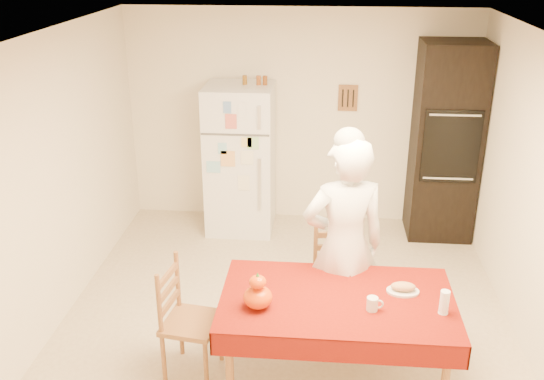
# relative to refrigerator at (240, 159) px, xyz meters

# --- Properties ---
(floor) EXTENTS (4.50, 4.50, 0.00)m
(floor) POSITION_rel_refrigerator_xyz_m (0.65, -1.88, -0.85)
(floor) COLOR tan
(floor) RESTS_ON ground
(room_shell) EXTENTS (4.02, 4.52, 2.51)m
(room_shell) POSITION_rel_refrigerator_xyz_m (0.65, -1.88, 0.77)
(room_shell) COLOR #F6E7CF
(room_shell) RESTS_ON ground
(refrigerator) EXTENTS (0.75, 0.74, 1.70)m
(refrigerator) POSITION_rel_refrigerator_xyz_m (0.00, 0.00, 0.00)
(refrigerator) COLOR white
(refrigerator) RESTS_ON floor
(oven_cabinet) EXTENTS (0.70, 0.62, 2.20)m
(oven_cabinet) POSITION_rel_refrigerator_xyz_m (2.28, 0.05, 0.25)
(oven_cabinet) COLOR black
(oven_cabinet) RESTS_ON floor
(dining_table) EXTENTS (1.70, 1.00, 0.76)m
(dining_table) POSITION_rel_refrigerator_xyz_m (1.08, -2.68, -0.16)
(dining_table) COLOR brown
(dining_table) RESTS_ON floor
(chair_far) EXTENTS (0.48, 0.47, 0.95)m
(chair_far) POSITION_rel_refrigerator_xyz_m (1.10, -1.90, -0.34)
(chair_far) COLOR brown
(chair_far) RESTS_ON floor
(chair_left) EXTENTS (0.46, 0.47, 0.95)m
(chair_left) POSITION_rel_refrigerator_xyz_m (-0.09, -2.62, -0.34)
(chair_left) COLOR brown
(chair_left) RESTS_ON floor
(seated_woman) EXTENTS (0.76, 0.59, 1.84)m
(seated_woman) POSITION_rel_refrigerator_xyz_m (1.12, -2.18, 0.07)
(seated_woman) COLOR silver
(seated_woman) RESTS_ON floor
(coffee_mug) EXTENTS (0.08, 0.08, 0.10)m
(coffee_mug) POSITION_rel_refrigerator_xyz_m (1.32, -2.81, -0.04)
(coffee_mug) COLOR silver
(coffee_mug) RESTS_ON dining_table
(pumpkin_lower) EXTENTS (0.21, 0.21, 0.16)m
(pumpkin_lower) POSITION_rel_refrigerator_xyz_m (0.51, -2.84, -0.01)
(pumpkin_lower) COLOR #D03604
(pumpkin_lower) RESTS_ON dining_table
(pumpkin_upper) EXTENTS (0.12, 0.12, 0.09)m
(pumpkin_upper) POSITION_rel_refrigerator_xyz_m (0.51, -2.84, 0.11)
(pumpkin_upper) COLOR #E55F05
(pumpkin_upper) RESTS_ON pumpkin_lower
(wine_glass) EXTENTS (0.07, 0.07, 0.18)m
(wine_glass) POSITION_rel_refrigerator_xyz_m (1.81, -2.80, -0.00)
(wine_glass) COLOR white
(wine_glass) RESTS_ON dining_table
(bread_plate) EXTENTS (0.24, 0.24, 0.02)m
(bread_plate) POSITION_rel_refrigerator_xyz_m (1.56, -2.55, -0.08)
(bread_plate) COLOR silver
(bread_plate) RESTS_ON dining_table
(bread_loaf) EXTENTS (0.18, 0.10, 0.06)m
(bread_loaf) POSITION_rel_refrigerator_xyz_m (1.56, -2.55, -0.04)
(bread_loaf) COLOR tan
(bread_loaf) RESTS_ON bread_plate
(spice_jar_left) EXTENTS (0.05, 0.05, 0.10)m
(spice_jar_left) POSITION_rel_refrigerator_xyz_m (0.06, 0.05, 0.90)
(spice_jar_left) COLOR brown
(spice_jar_left) RESTS_ON refrigerator
(spice_jar_mid) EXTENTS (0.05, 0.05, 0.10)m
(spice_jar_mid) POSITION_rel_refrigerator_xyz_m (0.21, 0.05, 0.90)
(spice_jar_mid) COLOR #994C1B
(spice_jar_mid) RESTS_ON refrigerator
(spice_jar_right) EXTENTS (0.05, 0.05, 0.10)m
(spice_jar_right) POSITION_rel_refrigerator_xyz_m (0.28, 0.05, 0.90)
(spice_jar_right) COLOR brown
(spice_jar_right) RESTS_ON refrigerator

